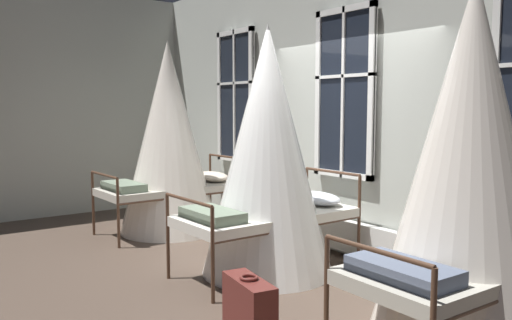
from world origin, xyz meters
name	(u,v)px	position (x,y,z in m)	size (l,w,h in m)	color
ground	(270,271)	(0.00, 0.00, 0.00)	(21.48, 21.48, 0.00)	#4C3D33
back_wall_with_windows	(351,103)	(0.00, 1.16, 1.78)	(8.60, 0.10, 3.56)	#B2B7AD
window_bank	(342,166)	(0.00, 1.04, 1.05)	(5.34, 0.10, 2.78)	black
cot_first	(169,139)	(-2.27, -0.02, 1.28)	(1.37, 1.92, 2.63)	#4C3323
cot_second	(267,153)	(0.00, -0.04, 1.25)	(1.37, 1.91, 2.57)	#4C3323
cot_third	(469,171)	(2.22, 0.03, 1.28)	(1.37, 1.92, 2.63)	#4C3323
suitcase_dark	(249,307)	(1.16, -1.10, 0.22)	(0.59, 0.30, 0.47)	#5B231E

